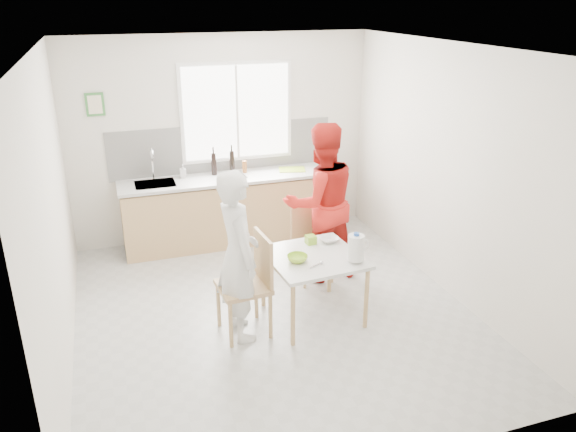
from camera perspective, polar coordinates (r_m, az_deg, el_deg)
name	(u,v)px	position (r m, az deg, el deg)	size (l,w,h in m)	color
ground	(273,312)	(6.05, -1.52, -9.68)	(4.50, 4.50, 0.00)	#B7B7B2
room_shell	(272,163)	(5.38, -1.69, 5.45)	(4.50, 4.50, 4.50)	silver
window	(237,112)	(7.51, -5.23, 10.47)	(1.50, 0.06, 1.30)	white
backsplash	(223,148)	(7.59, -6.61, 6.85)	(3.00, 0.02, 0.65)	white
picture_frame	(95,104)	(7.29, -19.02, 10.66)	(0.22, 0.03, 0.28)	#3A813B
kitchen_counter	(230,212)	(7.57, -5.91, 0.40)	(2.84, 0.64, 1.37)	tan
dining_table	(313,262)	(5.68, 2.60, -4.71)	(0.97, 0.97, 0.70)	silver
chair_left	(251,280)	(5.48, -3.82, -6.53)	(0.51, 0.51, 1.02)	tan
chair_far	(310,239)	(6.54, 2.27, -2.37)	(0.44, 0.44, 0.88)	tan
person_white	(238,256)	(5.32, -5.10, -4.03)	(0.62, 0.41, 1.69)	white
person_red	(321,203)	(6.42, 3.33, 1.37)	(0.90, 0.70, 1.85)	red
bowl_green	(297,258)	(5.52, 0.96, -4.32)	(0.20, 0.20, 0.06)	#9CCF2F
bowl_white	(329,239)	(5.96, 4.18, -2.38)	(0.21, 0.21, 0.05)	white
milk_jug	(356,247)	(5.50, 6.95, -3.18)	(0.22, 0.16, 0.28)	white
green_box	(311,240)	(5.90, 2.32, -2.41)	(0.10, 0.10, 0.09)	#89BF2C
spoon	(316,265)	(5.44, 2.85, -5.03)	(0.01, 0.01, 0.16)	#A5A5AA
cutting_board	(292,169)	(7.64, 0.40, 4.75)	(0.35, 0.25, 0.01)	#A6CC2F
wine_bottle_a	(232,162)	(7.45, -5.71, 5.46)	(0.07, 0.07, 0.32)	black
wine_bottle_b	(214,164)	(7.45, -7.55, 5.29)	(0.07, 0.07, 0.30)	black
jar_amber	(245,167)	(7.53, -4.43, 5.02)	(0.06, 0.06, 0.16)	brown
soap_bottle	(183,171)	(7.42, -10.62, 4.51)	(0.08, 0.08, 0.17)	#999999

